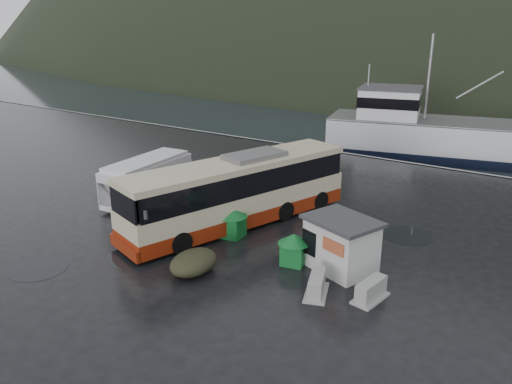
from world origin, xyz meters
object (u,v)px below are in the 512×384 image
Objects in this scene: ticket_kiosk at (340,269)px; coach_bus at (239,223)px; waste_bin_right at (232,236)px; jersey_barrier_a at (316,294)px; jersey_barrier_b at (370,299)px; white_van at (149,200)px; waste_bin_left at (293,263)px; dome_tent at (194,272)px; fishing_trawler at (458,144)px.

coach_bus is at bearing -175.04° from ticket_kiosk.
jersey_barrier_a is (6.32, -2.75, 0.00)m from waste_bin_right.
waste_bin_right is at bearing 156.45° from jersey_barrier_a.
coach_bus is 9.75m from jersey_barrier_b.
white_van is at bearing 162.82° from jersey_barrier_a.
white_van is 4.32× the size of waste_bin_left.
waste_bin_right is 0.94× the size of jersey_barrier_b.
dome_tent is 1.43× the size of jersey_barrier_a.
fishing_trawler reaches higher than jersey_barrier_b.
jersey_barrier_b is at bearing -13.75° from waste_bin_left.
waste_bin_right is at bearing 167.54° from waste_bin_left.
waste_bin_left is 4.29m from waste_bin_right.
ticket_kiosk is 28.42m from fishing_trawler.
waste_bin_right is 0.65× the size of dome_tent.
jersey_barrier_a is at bearing -14.75° from coach_bus.
jersey_barrier_b is at bearing -17.65° from white_van.
jersey_barrier_b is (4.13, -1.01, 0.00)m from waste_bin_left.
fishing_trawler reaches higher than white_van.
ticket_kiosk is at bearing 19.78° from waste_bin_left.
fishing_trawler reaches higher than ticket_kiosk.
ticket_kiosk is at bearing 2.18° from coach_bus.
white_van reaches higher than dome_tent.
jersey_barrier_b is at bearing -13.10° from waste_bin_right.
waste_bin_left is 4.25m from jersey_barrier_b.
fishing_trawler reaches higher than coach_bus.
coach_bus is 27.13m from fishing_trawler.
ticket_kiosk is (6.18, -0.21, 0.00)m from waste_bin_right.
white_van is at bearing 168.14° from waste_bin_left.
ticket_kiosk is (13.78, -1.76, 0.00)m from white_van.
coach_bus is 7.91× the size of jersey_barrier_b.
ticket_kiosk is 2.55m from jersey_barrier_a.
ticket_kiosk reaches higher than jersey_barrier_b.
fishing_trawler is (5.59, 26.55, 0.00)m from coach_bus.
fishing_trawler is (4.83, 28.18, 0.00)m from waste_bin_right.
dome_tent is (-3.27, -3.20, 0.00)m from waste_bin_left.
waste_bin_left is at bearing -12.46° from waste_bin_right.
coach_bus is 6.01m from dome_tent.
waste_bin_right is (7.61, -1.55, 0.00)m from white_van.
waste_bin_right reaches higher than jersey_barrier_b.
jersey_barrier_a is 1.02× the size of jersey_barrier_b.
white_van is 14.57m from jersey_barrier_a.
dome_tent is 5.57m from jersey_barrier_a.
jersey_barrier_b is 30.32m from fishing_trawler.
fishing_trawler reaches higher than jersey_barrier_a.
fishing_trawler is at bearing 80.27° from waste_bin_right.
waste_bin_left is 29.12m from fishing_trawler.
white_van reaches higher than jersey_barrier_b.
coach_bus is at bearing -115.28° from fishing_trawler.
waste_bin_left is 2.12m from ticket_kiosk.
jersey_barrier_a is at bearing -100.65° from fishing_trawler.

